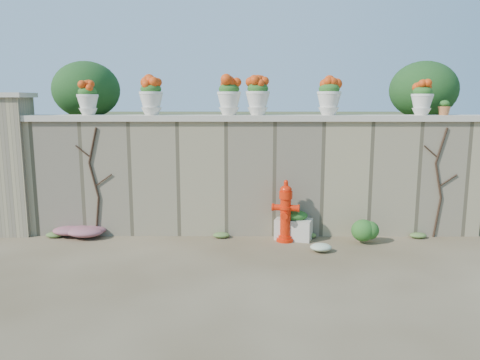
{
  "coord_description": "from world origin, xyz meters",
  "views": [
    {
      "loc": [
        -0.14,
        -6.3,
        2.37
      ],
      "look_at": [
        -0.18,
        1.4,
        1.04
      ],
      "focal_mm": 35.0,
      "sensor_mm": 36.0,
      "label": 1
    }
  ],
  "objects_px": {
    "fire_hydrant": "(286,211)",
    "planter_box": "(294,226)",
    "urn_pot_0": "(88,99)",
    "terracotta_pot": "(444,108)"
  },
  "relations": [
    {
      "from": "planter_box",
      "to": "urn_pot_0",
      "type": "distance_m",
      "value": 4.15
    },
    {
      "from": "fire_hydrant",
      "to": "urn_pot_0",
      "type": "bearing_deg",
      "value": -176.48
    },
    {
      "from": "fire_hydrant",
      "to": "terracotta_pot",
      "type": "distance_m",
      "value": 3.24
    },
    {
      "from": "urn_pot_0",
      "to": "terracotta_pot",
      "type": "bearing_deg",
      "value": 0.0
    },
    {
      "from": "fire_hydrant",
      "to": "urn_pot_0",
      "type": "distance_m",
      "value": 3.88
    },
    {
      "from": "fire_hydrant",
      "to": "planter_box",
      "type": "xyz_separation_m",
      "value": [
        0.15,
        0.12,
        -0.29
      ]
    },
    {
      "from": "planter_box",
      "to": "urn_pot_0",
      "type": "bearing_deg",
      "value": -167.79
    },
    {
      "from": "planter_box",
      "to": "terracotta_pot",
      "type": "distance_m",
      "value": 3.27
    },
    {
      "from": "urn_pot_0",
      "to": "planter_box",
      "type": "bearing_deg",
      "value": -5.71
    },
    {
      "from": "planter_box",
      "to": "terracotta_pot",
      "type": "relative_size",
      "value": 2.8
    }
  ]
}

